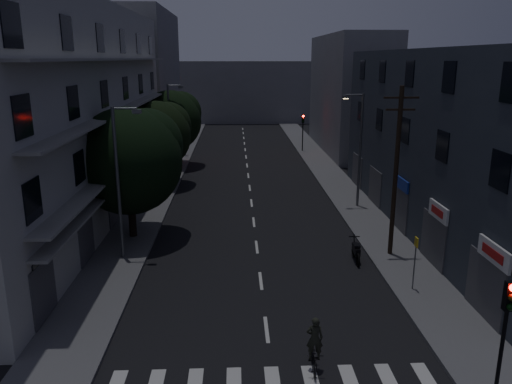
{
  "coord_description": "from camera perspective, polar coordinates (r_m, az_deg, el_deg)",
  "views": [
    {
      "loc": [
        -1.17,
        -15.76,
        10.47
      ],
      "look_at": [
        0.0,
        12.0,
        3.0
      ],
      "focal_mm": 35.0,
      "sensor_mm": 36.0,
      "label": 1
    }
  ],
  "objects": [
    {
      "name": "building_far_right",
      "position": [
        59.37,
        10.6,
        10.97
      ],
      "size": [
        6.0,
        20.0,
        13.0
      ],
      "primitive_type": "cube",
      "color": "slate",
      "rests_on": "ground"
    },
    {
      "name": "traffic_signal_near",
      "position": [
        16.77,
        26.72,
        -12.77
      ],
      "size": [
        0.28,
        0.37,
        4.1
      ],
      "color": "black",
      "rests_on": "sidewalk_right"
    },
    {
      "name": "building_far_end",
      "position": [
        85.94,
        -1.66,
        11.4
      ],
      "size": [
        24.0,
        8.0,
        10.0
      ],
      "primitive_type": "cube",
      "color": "slate",
      "rests_on": "ground"
    },
    {
      "name": "street_lamp_left_far",
      "position": [
        47.91,
        -9.74,
        7.8
      ],
      "size": [
        1.51,
        0.25,
        8.0
      ],
      "color": "#585960",
      "rests_on": "sidewalk_left"
    },
    {
      "name": "building_right",
      "position": [
        32.91,
        21.29,
        5.33
      ],
      "size": [
        6.19,
        28.0,
        11.0
      ],
      "color": "#2B323B",
      "rests_on": "ground"
    },
    {
      "name": "sidewalk_right",
      "position": [
        42.95,
        9.31,
        0.84
      ],
      "size": [
        3.0,
        90.0,
        0.15
      ],
      "primitive_type": "cube",
      "color": "#565659",
      "rests_on": "ground"
    },
    {
      "name": "building_left",
      "position": [
        35.61,
        -20.3,
        8.53
      ],
      "size": [
        7.0,
        36.0,
        14.0
      ],
      "color": "#AAABA5",
      "rests_on": "ground"
    },
    {
      "name": "utility_pole",
      "position": [
        27.08,
        15.71,
        2.54
      ],
      "size": [
        1.8,
        0.24,
        9.0
      ],
      "color": "black",
      "rests_on": "sidewalk_right"
    },
    {
      "name": "ground",
      "position": [
        42.1,
        -0.75,
        0.65
      ],
      "size": [
        160.0,
        160.0,
        0.0
      ],
      "primitive_type": "plane",
      "color": "black",
      "rests_on": "ground"
    },
    {
      "name": "street_lamp_left_near",
      "position": [
        26.65,
        -15.32,
        1.78
      ],
      "size": [
        1.51,
        0.25,
        8.0
      ],
      "color": "slate",
      "rests_on": "sidewalk_left"
    },
    {
      "name": "traffic_signal_far_left",
      "position": [
        55.03,
        -8.19,
        7.2
      ],
      "size": [
        0.28,
        0.37,
        4.1
      ],
      "color": "black",
      "rests_on": "sidewalk_left"
    },
    {
      "name": "tree_mid",
      "position": [
        42.22,
        -11.22,
        6.66
      ],
      "size": [
        5.68,
        5.68,
        6.99
      ],
      "color": "black",
      "rests_on": "sidewalk_left"
    },
    {
      "name": "tree_near",
      "position": [
        29.78,
        -14.26,
        3.92
      ],
      "size": [
        6.23,
        6.23,
        7.69
      ],
      "color": "black",
      "rests_on": "sidewalk_left"
    },
    {
      "name": "sidewalk_left",
      "position": [
        42.53,
        -10.9,
        0.63
      ],
      "size": [
        3.0,
        90.0,
        0.15
      ],
      "primitive_type": "cube",
      "color": "#565659",
      "rests_on": "ground"
    },
    {
      "name": "lane_markings",
      "position": [
        48.17,
        -0.97,
        2.5
      ],
      "size": [
        0.15,
        60.5,
        0.01
      ],
      "color": "beige",
      "rests_on": "ground"
    },
    {
      "name": "traffic_signal_far_right",
      "position": [
        57.48,
        5.39,
        7.62
      ],
      "size": [
        0.28,
        0.37,
        4.1
      ],
      "color": "black",
      "rests_on": "sidewalk_right"
    },
    {
      "name": "tree_far",
      "position": [
        49.85,
        -9.65,
        8.27
      ],
      "size": [
        5.95,
        5.95,
        7.36
      ],
      "color": "black",
      "rests_on": "sidewalk_left"
    },
    {
      "name": "cyclist",
      "position": [
        18.15,
        6.67,
        -17.72
      ],
      "size": [
        0.66,
        1.62,
        2.01
      ],
      "rotation": [
        0.0,
        0.0,
        -0.07
      ],
      "color": "black",
      "rests_on": "ground"
    },
    {
      "name": "motorcycle",
      "position": [
        27.2,
        11.35,
        -6.72
      ],
      "size": [
        0.59,
        2.05,
        1.31
      ],
      "rotation": [
        0.0,
        0.0,
        -0.06
      ],
      "color": "black",
      "rests_on": "ground"
    },
    {
      "name": "street_lamp_right",
      "position": [
        35.85,
        11.66,
        5.32
      ],
      "size": [
        1.51,
        0.25,
        8.0
      ],
      "color": "#53565B",
      "rests_on": "sidewalk_right"
    },
    {
      "name": "bus_stop_sign",
      "position": [
        23.9,
        17.76,
        -6.74
      ],
      "size": [
        0.06,
        0.35,
        2.52
      ],
      "color": "#595B60",
      "rests_on": "sidewalk_right"
    },
    {
      "name": "building_far_left",
      "position": [
        64.72,
        -12.34,
        12.53
      ],
      "size": [
        6.0,
        20.0,
        16.0
      ],
      "primitive_type": "cube",
      "color": "slate",
      "rests_on": "ground"
    }
  ]
}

